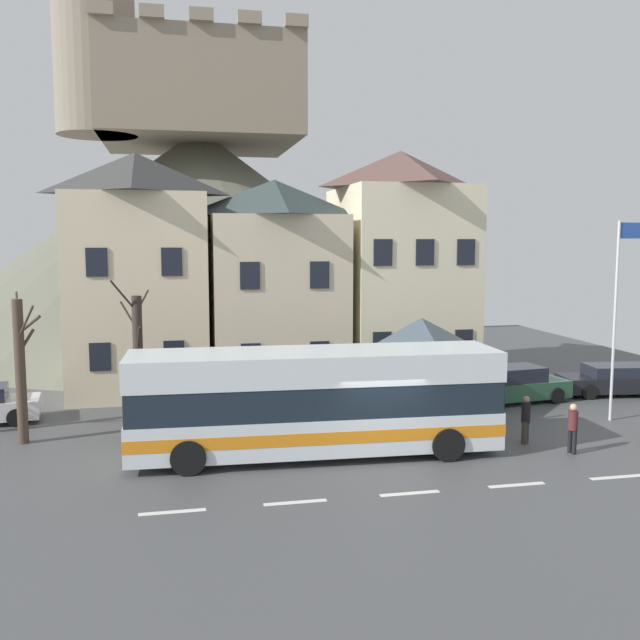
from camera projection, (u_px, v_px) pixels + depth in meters
ground_plane at (383, 466)px, 20.38m from camera, size 40.00×60.00×0.07m
townhouse_00 at (138, 274)px, 29.62m from camera, size 5.60×5.36×10.10m
townhouse_01 at (275, 284)px, 31.04m from camera, size 5.67×5.69×9.11m
townhouse_02 at (399, 266)px, 32.68m from camera, size 5.51×6.71×10.55m
hilltop_castle at (200, 225)px, 47.89m from camera, size 37.70×37.70×22.41m
transit_bus at (315, 403)px, 21.15m from camera, size 11.23×3.12×3.20m
bus_shelter at (421, 336)px, 25.28m from camera, size 3.60×3.60×3.72m
parked_car_00 at (614, 380)px, 29.59m from camera, size 4.57×2.31×1.26m
parked_car_02 at (513, 385)px, 28.23m from camera, size 4.53×2.23×1.44m
pedestrian_00 at (573, 425)px, 21.39m from camera, size 0.30×0.32×1.55m
pedestrian_01 at (526, 419)px, 22.50m from camera, size 0.32×0.32×1.54m
pedestrian_02 at (409, 405)px, 23.89m from camera, size 0.30×0.33×1.65m
public_bench at (404, 393)px, 27.75m from camera, size 1.44×0.48×0.87m
flagpole at (617, 306)px, 24.95m from camera, size 0.95×0.10×7.18m
bare_tree_01 at (138, 357)px, 24.92m from camera, size 1.29×1.94×5.14m
bare_tree_02 at (21, 368)px, 22.29m from camera, size 1.02×1.87×4.83m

